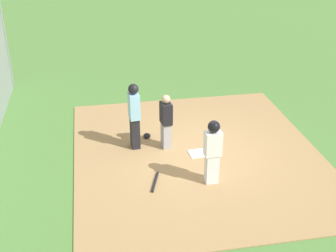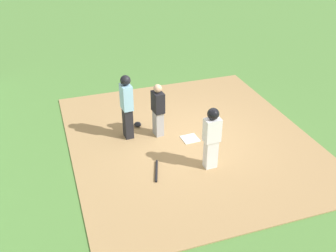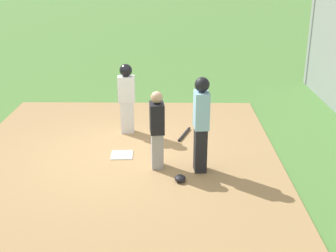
% 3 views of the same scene
% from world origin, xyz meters
% --- Properties ---
extents(ground_plane, '(140.00, 140.00, 0.00)m').
position_xyz_m(ground_plane, '(0.00, 0.00, 0.00)').
color(ground_plane, '#51843D').
extents(dirt_infield, '(7.20, 6.40, 0.03)m').
position_xyz_m(dirt_infield, '(0.00, 0.00, 0.01)').
color(dirt_infield, '#A88456').
rests_on(dirt_infield, ground_plane).
extents(home_plate, '(0.46, 0.46, 0.02)m').
position_xyz_m(home_plate, '(0.00, 0.00, 0.04)').
color(home_plate, white).
rests_on(home_plate, dirt_infield).
extents(catcher, '(0.41, 0.30, 1.52)m').
position_xyz_m(catcher, '(-0.51, -0.75, 0.81)').
color(catcher, '#9E9EA3').
rests_on(catcher, dirt_infield).
extents(umpire, '(0.40, 0.29, 1.82)m').
position_xyz_m(umpire, '(-0.66, -1.56, 1.00)').
color(umpire, black).
rests_on(umpire, dirt_infield).
extents(runner, '(0.28, 0.39, 1.61)m').
position_xyz_m(runner, '(1.32, 0.01, 0.94)').
color(runner, silver).
rests_on(runner, dirt_infield).
extents(baseball_bat, '(0.79, 0.31, 0.06)m').
position_xyz_m(baseball_bat, '(1.13, -1.31, 0.06)').
color(baseball_bat, black).
rests_on(baseball_bat, dirt_infield).
extents(catcher_mask, '(0.24, 0.20, 0.12)m').
position_xyz_m(catcher_mask, '(-1.12, -1.18, 0.09)').
color(catcher_mask, black).
rests_on(catcher_mask, dirt_infield).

